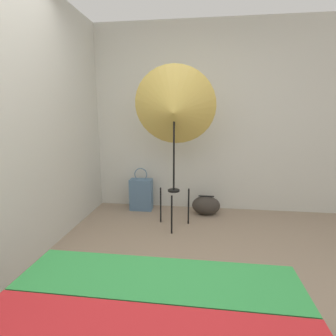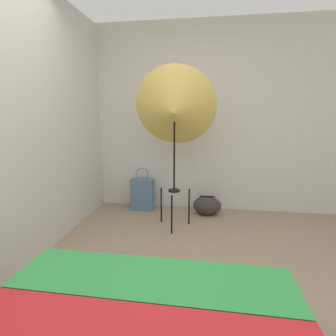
# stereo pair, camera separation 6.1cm
# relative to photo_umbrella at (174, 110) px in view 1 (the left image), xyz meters

# --- Properties ---
(ground_plane) EXTENTS (14.00, 14.00, 0.00)m
(ground_plane) POSITION_rel_photo_umbrella_xyz_m (0.11, -1.55, -1.41)
(ground_plane) COLOR gray
(wall_back) EXTENTS (8.00, 0.05, 2.60)m
(wall_back) POSITION_rel_photo_umbrella_xyz_m (0.11, 0.75, -0.11)
(wall_back) COLOR beige
(wall_back) RESTS_ON ground_plane
(wall_side_left) EXTENTS (0.05, 8.00, 2.60)m
(wall_side_left) POSITION_rel_photo_umbrella_xyz_m (-1.23, -0.55, -0.11)
(wall_side_left) COLOR beige
(wall_side_left) RESTS_ON ground_plane
(photo_umbrella) EXTENTS (0.96, 0.55, 1.90)m
(photo_umbrella) POSITION_rel_photo_umbrella_xyz_m (0.00, 0.00, 0.00)
(photo_umbrella) COLOR black
(photo_umbrella) RESTS_ON ground_plane
(tote_bag) EXTENTS (0.32, 0.17, 0.62)m
(tote_bag) POSITION_rel_photo_umbrella_xyz_m (-0.53, 0.52, -1.18)
(tote_bag) COLOR slate
(tote_bag) RESTS_ON ground_plane
(duffel_bag) EXTENTS (0.38, 0.26, 0.27)m
(duffel_bag) POSITION_rel_photo_umbrella_xyz_m (0.40, 0.45, -1.28)
(duffel_bag) COLOR #332D28
(duffel_bag) RESTS_ON ground_plane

